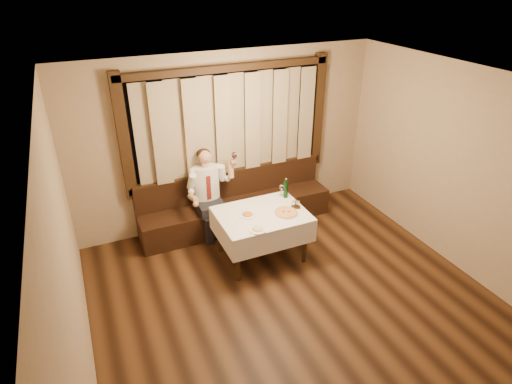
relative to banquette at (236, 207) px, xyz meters
name	(u,v)px	position (x,y,z in m)	size (l,w,h in m)	color
room	(287,189)	(0.00, -1.75, 1.19)	(5.01, 6.01, 2.81)	black
banquette	(236,207)	(0.00, 0.00, 0.00)	(3.20, 0.61, 0.94)	black
dining_table	(262,219)	(0.00, -1.02, 0.34)	(1.27, 0.97, 0.76)	black
pizza	(286,213)	(0.31, -1.17, 0.46)	(0.35, 0.35, 0.04)	white
pasta_red	(247,213)	(-0.21, -1.00, 0.48)	(0.24, 0.24, 0.08)	white
pasta_cream	(258,228)	(-0.23, -1.40, 0.48)	(0.24, 0.24, 0.08)	white
green_bottle	(286,189)	(0.53, -0.74, 0.58)	(0.07, 0.07, 0.32)	#0E4113
table_wine_glass	(281,188)	(0.49, -0.67, 0.58)	(0.07, 0.07, 0.19)	white
cruet_caddy	(296,205)	(0.51, -1.09, 0.49)	(0.14, 0.11, 0.14)	black
seated_man	(208,187)	(-0.49, -0.09, 0.52)	(0.79, 0.59, 1.43)	black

